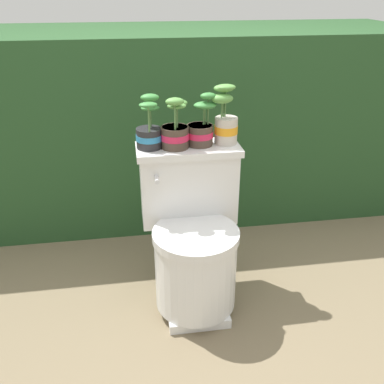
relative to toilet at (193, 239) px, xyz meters
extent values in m
plane|color=#75664C|center=(0.01, -0.05, -0.33)|extent=(12.00, 12.00, 0.00)
cube|color=#234723|center=(0.01, 1.08, 0.22)|extent=(3.06, 0.96, 1.11)
cube|color=silver|center=(0.00, -0.07, -0.31)|extent=(0.27, 0.30, 0.05)
cylinder|color=silver|center=(0.00, -0.07, -0.12)|extent=(0.35, 0.35, 0.33)
cylinder|color=silver|center=(0.00, -0.07, 0.07)|extent=(0.37, 0.37, 0.04)
cube|color=silver|center=(0.00, 0.14, 0.19)|extent=(0.43, 0.17, 0.33)
cube|color=silver|center=(0.00, 0.14, 0.37)|extent=(0.45, 0.20, 0.03)
cylinder|color=silver|center=(-0.15, 0.02, 0.29)|extent=(0.02, 0.05, 0.02)
cylinder|color=#262628|center=(-0.17, 0.15, 0.43)|extent=(0.11, 0.11, 0.09)
cylinder|color=#2D84BC|center=(-0.17, 0.15, 0.43)|extent=(0.11, 0.11, 0.03)
cylinder|color=#332319|center=(-0.17, 0.15, 0.47)|extent=(0.10, 0.10, 0.01)
cylinder|color=#4C753D|center=(-0.15, 0.17, 0.51)|extent=(0.01, 0.01, 0.07)
ellipsoid|color=#387F38|center=(-0.15, 0.17, 0.55)|extent=(0.08, 0.05, 0.02)
cylinder|color=#4C753D|center=(-0.17, 0.10, 0.52)|extent=(0.01, 0.01, 0.11)
ellipsoid|color=#387F38|center=(-0.17, 0.10, 0.58)|extent=(0.07, 0.05, 0.02)
cylinder|color=#4C753D|center=(-0.15, 0.17, 0.53)|extent=(0.01, 0.01, 0.12)
ellipsoid|color=#387F38|center=(-0.15, 0.17, 0.60)|extent=(0.08, 0.05, 0.03)
cylinder|color=#47382D|center=(-0.06, 0.13, 0.43)|extent=(0.12, 0.12, 0.09)
cylinder|color=#D1234C|center=(-0.06, 0.13, 0.44)|extent=(0.12, 0.12, 0.03)
cylinder|color=#332319|center=(-0.06, 0.13, 0.47)|extent=(0.11, 0.11, 0.01)
cylinder|color=#4C753D|center=(-0.06, 0.09, 0.53)|extent=(0.01, 0.01, 0.11)
ellipsoid|color=#569342|center=(-0.06, 0.09, 0.60)|extent=(0.07, 0.05, 0.03)
cylinder|color=#4C753D|center=(-0.04, 0.17, 0.52)|extent=(0.01, 0.01, 0.08)
ellipsoid|color=#569342|center=(-0.04, 0.17, 0.57)|extent=(0.09, 0.06, 0.03)
cylinder|color=#4C753D|center=(-0.05, 0.12, 0.52)|extent=(0.01, 0.01, 0.08)
ellipsoid|color=#569342|center=(-0.05, 0.12, 0.57)|extent=(0.08, 0.05, 0.02)
cylinder|color=#47382D|center=(0.05, 0.15, 0.43)|extent=(0.11, 0.11, 0.09)
cylinder|color=#D1234C|center=(0.05, 0.15, 0.44)|extent=(0.12, 0.12, 0.03)
cylinder|color=#332319|center=(0.05, 0.15, 0.47)|extent=(0.10, 0.10, 0.01)
cylinder|color=#4C753D|center=(0.07, 0.16, 0.51)|extent=(0.01, 0.01, 0.08)
ellipsoid|color=#387F38|center=(0.07, 0.16, 0.56)|extent=(0.07, 0.05, 0.02)
cylinder|color=#4C753D|center=(0.08, 0.16, 0.51)|extent=(0.01, 0.01, 0.07)
ellipsoid|color=#387F38|center=(0.08, 0.16, 0.56)|extent=(0.10, 0.07, 0.03)
cylinder|color=#4C753D|center=(0.09, 0.16, 0.53)|extent=(0.01, 0.01, 0.11)
ellipsoid|color=#387F38|center=(0.09, 0.16, 0.60)|extent=(0.07, 0.05, 0.03)
cylinder|color=beige|center=(0.17, 0.15, 0.44)|extent=(0.10, 0.10, 0.12)
cylinder|color=orange|center=(0.17, 0.15, 0.45)|extent=(0.10, 0.10, 0.03)
cylinder|color=#332319|center=(0.17, 0.15, 0.50)|extent=(0.09, 0.09, 0.01)
cylinder|color=#4C753D|center=(0.16, 0.16, 0.56)|extent=(0.01, 0.01, 0.12)
ellipsoid|color=#569342|center=(0.16, 0.16, 0.63)|extent=(0.08, 0.06, 0.03)
cylinder|color=#4C753D|center=(0.15, 0.16, 0.54)|extent=(0.01, 0.01, 0.07)
ellipsoid|color=#569342|center=(0.15, 0.16, 0.58)|extent=(0.09, 0.07, 0.04)
cylinder|color=#4C753D|center=(0.16, 0.17, 0.56)|extent=(0.01, 0.01, 0.11)
ellipsoid|color=#569342|center=(0.16, 0.17, 0.62)|extent=(0.09, 0.06, 0.03)
camera|label=1|loc=(-0.25, -1.58, 1.02)|focal=40.00mm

